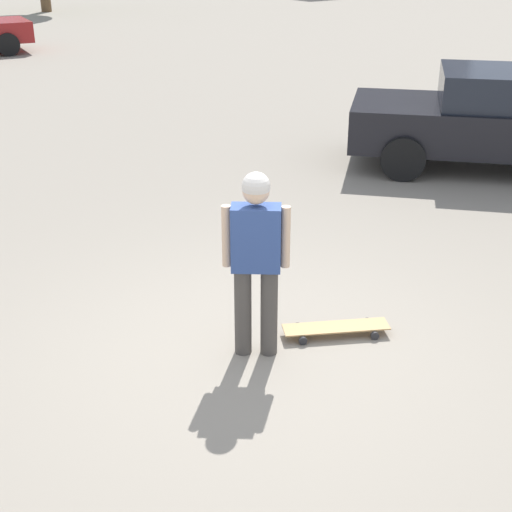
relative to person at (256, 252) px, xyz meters
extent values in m
plane|color=gray|center=(0.00, 0.00, -0.93)|extent=(220.00, 220.00, 0.00)
cylinder|color=#4C4742|center=(0.08, -0.07, -0.54)|extent=(0.14, 0.14, 0.78)
cylinder|color=#4C4742|center=(-0.08, 0.07, -0.54)|extent=(0.14, 0.14, 0.78)
cube|color=#334C8C|center=(0.00, 0.00, 0.12)|extent=(0.43, 0.40, 0.54)
cylinder|color=beige|center=(0.18, -0.15, 0.14)|extent=(0.07, 0.07, 0.51)
cylinder|color=beige|center=(-0.18, 0.15, 0.14)|extent=(0.07, 0.07, 0.51)
sphere|color=beige|center=(0.00, 0.00, 0.52)|extent=(0.21, 0.21, 0.21)
sphere|color=silver|center=(0.00, 0.00, 0.56)|extent=(0.22, 0.22, 0.22)
cube|color=tan|center=(-0.74, 0.20, -0.85)|extent=(0.93, 0.64, 0.01)
cylinder|color=#262628|center=(-0.40, 0.15, -0.89)|extent=(0.08, 0.06, 0.08)
cylinder|color=#262628|center=(-0.51, -0.06, -0.89)|extent=(0.08, 0.06, 0.08)
cylinder|color=#262628|center=(-0.96, 0.46, -0.89)|extent=(0.08, 0.06, 0.08)
cylinder|color=#262628|center=(-1.07, 0.24, -0.89)|extent=(0.08, 0.06, 0.08)
cube|color=black|center=(-5.93, -2.07, -0.30)|extent=(4.11, 4.29, 0.63)
cube|color=#1E232D|center=(-6.00, -1.99, 0.27)|extent=(2.44, 2.46, 0.50)
cylinder|color=black|center=(-4.41, -2.44, -0.61)|extent=(0.57, 0.61, 0.64)
cylinder|color=black|center=(-5.71, -3.62, -0.61)|extent=(0.57, 0.61, 0.64)
cylinder|color=black|center=(-3.67, -16.79, -0.61)|extent=(0.66, 0.29, 0.64)
camera|label=1|loc=(3.08, 4.16, 2.34)|focal=50.00mm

